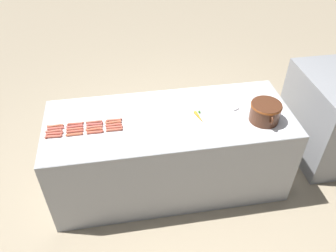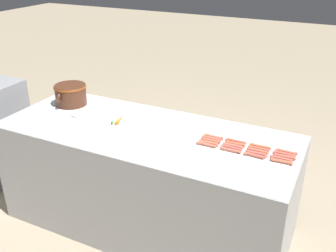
{
  "view_description": "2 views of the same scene",
  "coord_description": "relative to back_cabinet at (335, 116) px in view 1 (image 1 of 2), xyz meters",
  "views": [
    {
      "loc": [
        2.35,
        -0.4,
        2.78
      ],
      "look_at": [
        0.14,
        -0.04,
        0.89
      ],
      "focal_mm": 36.32,
      "sensor_mm": 36.0,
      "label": 1
    },
    {
      "loc": [
        -2.25,
        -1.29,
        2.12
      ],
      "look_at": [
        0.0,
        -0.19,
        0.94
      ],
      "focal_mm": 41.33,
      "sensor_mm": 36.0,
      "label": 2
    }
  ],
  "objects": [
    {
      "name": "hot_dog_13",
      "position": [
        0.26,
        -2.7,
        0.4
      ],
      "size": [
        0.02,
        0.15,
        0.02
      ],
      "color": "#B34F3E",
      "rests_on": "griddle_counter"
    },
    {
      "name": "hot_dog_15",
      "position": [
        0.27,
        -2.36,
        0.4
      ],
      "size": [
        0.03,
        0.15,
        0.02
      ],
      "color": "#B75644",
      "rests_on": "griddle_counter"
    },
    {
      "name": "serving_spoon",
      "position": [
        0.13,
        -1.22,
        0.39
      ],
      "size": [
        0.26,
        0.15,
        0.02
      ],
      "color": "#B7B7BC",
      "rests_on": "griddle_counter"
    },
    {
      "name": "hot_dog_9",
      "position": [
        0.23,
        -2.7,
        0.4
      ],
      "size": [
        0.02,
        0.15,
        0.02
      ],
      "color": "#B4563F",
      "rests_on": "griddle_counter"
    },
    {
      "name": "hot_dog_16",
      "position": [
        0.3,
        -2.87,
        0.4
      ],
      "size": [
        0.03,
        0.15,
        0.02
      ],
      "color": "#B55341",
      "rests_on": "griddle_counter"
    },
    {
      "name": "griddle_counter",
      "position": [
        0.2,
        -1.86,
        -0.05
      ],
      "size": [
        0.89,
        2.25,
        0.86
      ],
      "color": "#9EA0A5",
      "rests_on": "ground_plane"
    },
    {
      "name": "hot_dog_11",
      "position": [
        0.23,
        -2.37,
        0.4
      ],
      "size": [
        0.03,
        0.15,
        0.02
      ],
      "color": "#BC5342",
      "rests_on": "griddle_counter"
    },
    {
      "name": "ground_plane",
      "position": [
        0.2,
        -1.86,
        -0.48
      ],
      "size": [
        20.0,
        20.0,
        0.0
      ],
      "primitive_type": "plane",
      "color": "gray"
    },
    {
      "name": "hot_dog_1",
      "position": [
        0.16,
        -2.7,
        0.4
      ],
      "size": [
        0.03,
        0.15,
        0.02
      ],
      "color": "#B25442",
      "rests_on": "griddle_counter"
    },
    {
      "name": "back_cabinet",
      "position": [
        0.0,
        0.0,
        0.0
      ],
      "size": [
        0.99,
        0.82,
        0.96
      ],
      "primitive_type": "cube",
      "color": "gray",
      "rests_on": "ground_plane"
    },
    {
      "name": "hot_dog_12",
      "position": [
        0.27,
        -2.87,
        0.4
      ],
      "size": [
        0.03,
        0.15,
        0.02
      ],
      "color": "#B85142",
      "rests_on": "griddle_counter"
    },
    {
      "name": "hot_dog_0",
      "position": [
        0.16,
        -2.87,
        0.4
      ],
      "size": [
        0.03,
        0.15,
        0.02
      ],
      "color": "#B65B40",
      "rests_on": "griddle_counter"
    },
    {
      "name": "hot_dog_10",
      "position": [
        0.23,
        -2.53,
        0.4
      ],
      "size": [
        0.03,
        0.15,
        0.02
      ],
      "color": "#B95A47",
      "rests_on": "griddle_counter"
    },
    {
      "name": "hot_dog_2",
      "position": [
        0.16,
        -2.53,
        0.4
      ],
      "size": [
        0.03,
        0.15,
        0.02
      ],
      "color": "#B15946",
      "rests_on": "griddle_counter"
    },
    {
      "name": "hot_dog_17",
      "position": [
        0.3,
        -2.7,
        0.4
      ],
      "size": [
        0.02,
        0.15,
        0.02
      ],
      "color": "#BD5B3D",
      "rests_on": "griddle_counter"
    },
    {
      "name": "hot_dog_19",
      "position": [
        0.3,
        -2.36,
        0.4
      ],
      "size": [
        0.03,
        0.15,
        0.02
      ],
      "color": "#B2553F",
      "rests_on": "griddle_counter"
    },
    {
      "name": "hot_dog_4",
      "position": [
        0.2,
        -2.86,
        0.4
      ],
      "size": [
        0.02,
        0.15,
        0.02
      ],
      "color": "#B75346",
      "rests_on": "griddle_counter"
    },
    {
      "name": "hot_dog_14",
      "position": [
        0.27,
        -2.53,
        0.4
      ],
      "size": [
        0.03,
        0.15,
        0.02
      ],
      "color": "#B9593E",
      "rests_on": "griddle_counter"
    },
    {
      "name": "hot_dog_6",
      "position": [
        0.19,
        -2.53,
        0.4
      ],
      "size": [
        0.03,
        0.15,
        0.02
      ],
      "color": "#AF4F47",
      "rests_on": "griddle_counter"
    },
    {
      "name": "hot_dog_7",
      "position": [
        0.2,
        -2.37,
        0.4
      ],
      "size": [
        0.03,
        0.15,
        0.02
      ],
      "color": "#B65D3F",
      "rests_on": "griddle_counter"
    },
    {
      "name": "hot_dog_18",
      "position": [
        0.3,
        -2.53,
        0.4
      ],
      "size": [
        0.03,
        0.15,
        0.02
      ],
      "color": "#B9513E",
      "rests_on": "griddle_counter"
    },
    {
      "name": "bean_pot",
      "position": [
        0.37,
        -1.04,
        0.49
      ],
      "size": [
        0.34,
        0.27,
        0.18
      ],
      "color": "#472616",
      "rests_on": "griddle_counter"
    },
    {
      "name": "hot_dog_8",
      "position": [
        0.23,
        -2.87,
        0.4
      ],
      "size": [
        0.03,
        0.15,
        0.02
      ],
      "color": "#B45744",
      "rests_on": "griddle_counter"
    },
    {
      "name": "hot_dog_5",
      "position": [
        0.2,
        -2.7,
        0.4
      ],
      "size": [
        0.03,
        0.15,
        0.02
      ],
      "color": "#BA5046",
      "rests_on": "griddle_counter"
    },
    {
      "name": "carrot",
      "position": [
        0.25,
        -1.6,
        0.4
      ],
      "size": [
        0.18,
        0.07,
        0.03
      ],
      "color": "orange",
      "rests_on": "griddle_counter"
    },
    {
      "name": "hot_dog_3",
      "position": [
        0.17,
        -2.36,
        0.4
      ],
      "size": [
        0.03,
        0.15,
        0.02
      ],
      "color": "#B65A47",
      "rests_on": "griddle_counter"
    }
  ]
}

